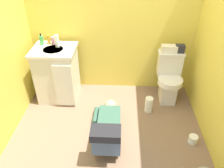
{
  "coord_description": "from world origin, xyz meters",
  "views": [
    {
      "loc": [
        0.16,
        -2.06,
        2.15
      ],
      "look_at": [
        0.03,
        0.43,
        0.45
      ],
      "focal_mm": 35.86,
      "sensor_mm": 36.0,
      "label": 1
    }
  ],
  "objects_px": {
    "vanity_cabinet": "(57,74)",
    "bottle_amber": "(49,39)",
    "tissue_box": "(169,49)",
    "soap_dispenser": "(42,40)",
    "toiletry_bag": "(180,49)",
    "paper_towel_roll": "(149,105)",
    "person_plumber": "(108,128)",
    "bottle_pink": "(53,41)",
    "toilet": "(169,78)",
    "faucet": "(55,41)",
    "toilet_paper_roll": "(193,139)",
    "bottle_clear": "(57,41)"
  },
  "relations": [
    {
      "from": "soap_dispenser",
      "to": "paper_towel_roll",
      "type": "distance_m",
      "value": 1.77
    },
    {
      "from": "toilet",
      "to": "paper_towel_roll",
      "type": "distance_m",
      "value": 0.51
    },
    {
      "from": "toiletry_bag",
      "to": "soap_dispenser",
      "type": "relative_size",
      "value": 0.75
    },
    {
      "from": "paper_towel_roll",
      "to": "faucet",
      "type": "bearing_deg",
      "value": 162.17
    },
    {
      "from": "vanity_cabinet",
      "to": "soap_dispenser",
      "type": "height_order",
      "value": "soap_dispenser"
    },
    {
      "from": "bottle_amber",
      "to": "soap_dispenser",
      "type": "bearing_deg",
      "value": -162.9
    },
    {
      "from": "toilet",
      "to": "person_plumber",
      "type": "distance_m",
      "value": 1.23
    },
    {
      "from": "vanity_cabinet",
      "to": "bottle_pink",
      "type": "distance_m",
      "value": 0.48
    },
    {
      "from": "vanity_cabinet",
      "to": "toilet",
      "type": "bearing_deg",
      "value": 1.09
    },
    {
      "from": "bottle_amber",
      "to": "bottle_clear",
      "type": "bearing_deg",
      "value": -31.88
    },
    {
      "from": "faucet",
      "to": "tissue_box",
      "type": "bearing_deg",
      "value": -0.86
    },
    {
      "from": "toilet",
      "to": "tissue_box",
      "type": "height_order",
      "value": "tissue_box"
    },
    {
      "from": "person_plumber",
      "to": "paper_towel_roll",
      "type": "height_order",
      "value": "person_plumber"
    },
    {
      "from": "tissue_box",
      "to": "bottle_pink",
      "type": "bearing_deg",
      "value": 179.24
    },
    {
      "from": "faucet",
      "to": "toilet_paper_roll",
      "type": "distance_m",
      "value": 2.25
    },
    {
      "from": "toilet",
      "to": "tissue_box",
      "type": "relative_size",
      "value": 3.41
    },
    {
      "from": "toiletry_bag",
      "to": "paper_towel_roll",
      "type": "relative_size",
      "value": 0.54
    },
    {
      "from": "toilet_paper_roll",
      "to": "bottle_amber",
      "type": "bearing_deg",
      "value": 152.72
    },
    {
      "from": "bottle_pink",
      "to": "bottle_clear",
      "type": "distance_m",
      "value": 0.12
    },
    {
      "from": "vanity_cabinet",
      "to": "tissue_box",
      "type": "height_order",
      "value": "tissue_box"
    },
    {
      "from": "vanity_cabinet",
      "to": "toiletry_bag",
      "type": "xyz_separation_m",
      "value": [
        1.75,
        0.12,
        0.39
      ]
    },
    {
      "from": "faucet",
      "to": "paper_towel_roll",
      "type": "height_order",
      "value": "faucet"
    },
    {
      "from": "toilet",
      "to": "paper_towel_roll",
      "type": "bearing_deg",
      "value": -133.2
    },
    {
      "from": "tissue_box",
      "to": "soap_dispenser",
      "type": "relative_size",
      "value": 1.33
    },
    {
      "from": "paper_towel_roll",
      "to": "toilet_paper_roll",
      "type": "xyz_separation_m",
      "value": [
        0.5,
        -0.56,
        -0.07
      ]
    },
    {
      "from": "soap_dispenser",
      "to": "bottle_amber",
      "type": "xyz_separation_m",
      "value": [
        0.09,
        0.03,
        -0.0
      ]
    },
    {
      "from": "vanity_cabinet",
      "to": "tissue_box",
      "type": "bearing_deg",
      "value": 4.35
    },
    {
      "from": "person_plumber",
      "to": "bottle_pink",
      "type": "bearing_deg",
      "value": 130.31
    },
    {
      "from": "bottle_pink",
      "to": "paper_towel_roll",
      "type": "distance_m",
      "value": 1.63
    },
    {
      "from": "toilet",
      "to": "vanity_cabinet",
      "type": "height_order",
      "value": "vanity_cabinet"
    },
    {
      "from": "toilet",
      "to": "bottle_clear",
      "type": "bearing_deg",
      "value": 178.84
    },
    {
      "from": "person_plumber",
      "to": "soap_dispenser",
      "type": "xyz_separation_m",
      "value": [
        -0.99,
        0.96,
        0.71
      ]
    },
    {
      "from": "person_plumber",
      "to": "toiletry_bag",
      "type": "distance_m",
      "value": 1.49
    },
    {
      "from": "toilet",
      "to": "person_plumber",
      "type": "bearing_deg",
      "value": -134.41
    },
    {
      "from": "toilet",
      "to": "soap_dispenser",
      "type": "bearing_deg",
      "value": 177.05
    },
    {
      "from": "toilet",
      "to": "paper_towel_roll",
      "type": "height_order",
      "value": "toilet"
    },
    {
      "from": "vanity_cabinet",
      "to": "bottle_amber",
      "type": "distance_m",
      "value": 0.5
    },
    {
      "from": "tissue_box",
      "to": "paper_towel_roll",
      "type": "xyz_separation_m",
      "value": [
        -0.26,
        -0.41,
        -0.68
      ]
    },
    {
      "from": "soap_dispenser",
      "to": "toilet_paper_roll",
      "type": "bearing_deg",
      "value": -25.56
    },
    {
      "from": "vanity_cabinet",
      "to": "paper_towel_roll",
      "type": "bearing_deg",
      "value": -12.08
    },
    {
      "from": "person_plumber",
      "to": "bottle_pink",
      "type": "xyz_separation_m",
      "value": [
        -0.83,
        0.98,
        0.7
      ]
    },
    {
      "from": "faucet",
      "to": "person_plumber",
      "type": "relative_size",
      "value": 0.09
    },
    {
      "from": "person_plumber",
      "to": "toilet_paper_roll",
      "type": "height_order",
      "value": "person_plumber"
    },
    {
      "from": "faucet",
      "to": "toilet",
      "type": "bearing_deg",
      "value": -3.98
    },
    {
      "from": "person_plumber",
      "to": "paper_towel_roll",
      "type": "relative_size",
      "value": 4.61
    },
    {
      "from": "person_plumber",
      "to": "faucet",
      "type": "bearing_deg",
      "value": 129.19
    },
    {
      "from": "faucet",
      "to": "person_plumber",
      "type": "bearing_deg",
      "value": -50.81
    },
    {
      "from": "soap_dispenser",
      "to": "faucet",
      "type": "bearing_deg",
      "value": 6.01
    },
    {
      "from": "toiletry_bag",
      "to": "paper_towel_roll",
      "type": "bearing_deg",
      "value": -134.65
    },
    {
      "from": "toiletry_bag",
      "to": "toilet_paper_roll",
      "type": "distance_m",
      "value": 1.23
    }
  ]
}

